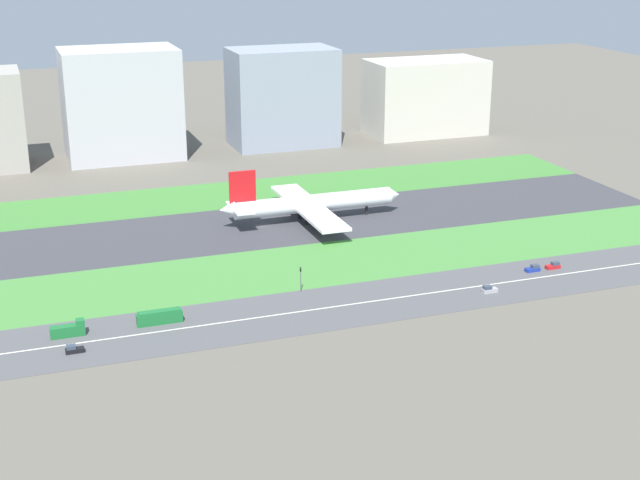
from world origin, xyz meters
TOP-DOWN VIEW (x-y plane):
  - ground_plane at (0.00, 0.00)m, footprint 800.00×800.00m
  - runway at (0.00, 0.00)m, footprint 280.00×46.00m
  - grass_median_north at (0.00, 41.00)m, footprint 280.00×36.00m
  - grass_median_south at (0.00, -41.00)m, footprint 280.00×36.00m
  - highway at (0.00, -73.00)m, footprint 280.00×28.00m
  - highway_centerline at (0.00, -73.00)m, footprint 266.00×0.50m
  - airliner at (16.40, 0.00)m, footprint 65.00×56.00m
  - bus_0 at (-47.45, -68.00)m, footprint 11.60×2.50m
  - car_1 at (41.98, -78.00)m, footprint 4.40×1.80m
  - car_0 at (62.35, -68.00)m, footprint 4.40×1.80m
  - car_2 at (69.27, -68.00)m, footprint 4.40×1.80m
  - truck_0 at (-69.94, -68.00)m, footprint 8.40×2.50m
  - car_4 at (-69.71, -78.00)m, footprint 4.40×1.80m
  - traffic_light at (-6.87, -60.01)m, footprint 0.36×0.50m
  - hangar_building at (-29.69, 114.00)m, footprint 48.59×32.15m
  - office_tower at (42.99, 114.00)m, footprint 47.01×28.76m
  - cargo_warehouse at (115.24, 114.00)m, footprint 55.26×29.51m
  - fuel_tank_west at (-21.12, 159.00)m, footprint 20.55×20.55m

SIDE VIEW (x-z plane):
  - ground_plane at x=0.00m, z-range 0.00..0.00m
  - runway at x=0.00m, z-range 0.00..0.10m
  - grass_median_north at x=0.00m, z-range 0.00..0.10m
  - grass_median_south at x=0.00m, z-range 0.00..0.10m
  - highway at x=0.00m, z-range 0.00..0.10m
  - highway_centerline at x=0.00m, z-range 0.10..0.11m
  - car_1 at x=41.98m, z-range -0.08..1.92m
  - car_0 at x=62.35m, z-range -0.08..1.92m
  - car_2 at x=69.27m, z-range -0.08..1.92m
  - car_4 at x=-69.71m, z-range -0.08..1.92m
  - truck_0 at x=-69.94m, z-range -0.33..3.67m
  - bus_0 at x=-47.45m, z-range 0.07..3.57m
  - traffic_light at x=-6.87m, z-range 0.69..7.89m
  - airliner at x=16.40m, z-range -3.62..16.08m
  - fuel_tank_west at x=-21.12m, z-range 0.00..14.29m
  - cargo_warehouse at x=115.24m, z-range 0.00..35.62m
  - office_tower at x=42.99m, z-range 0.00..44.13m
  - hangar_building at x=-29.69m, z-range 0.00..47.21m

